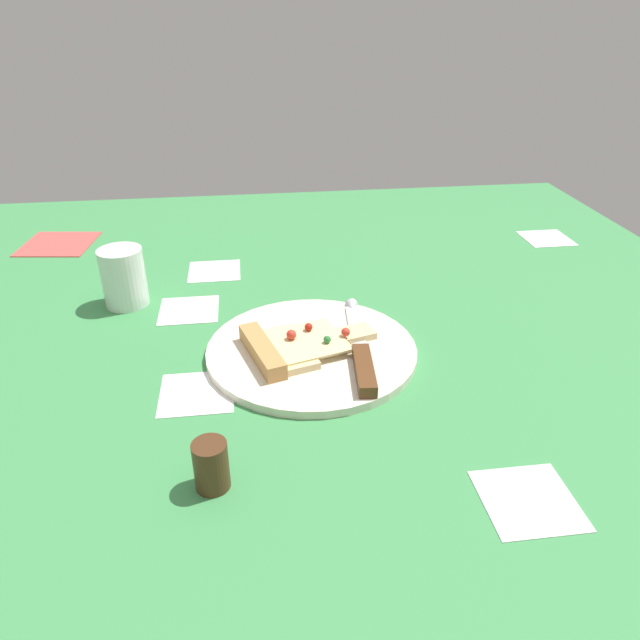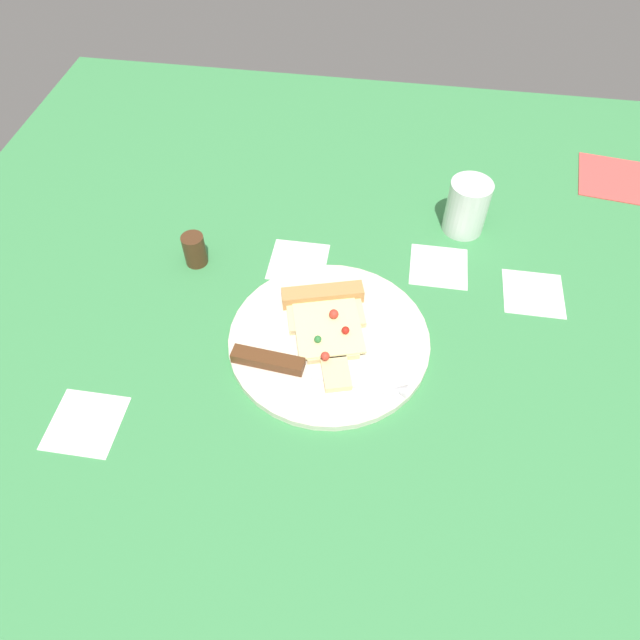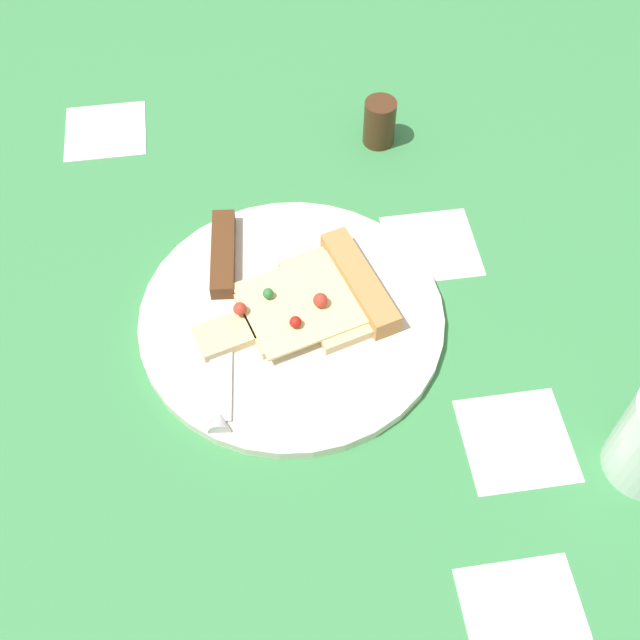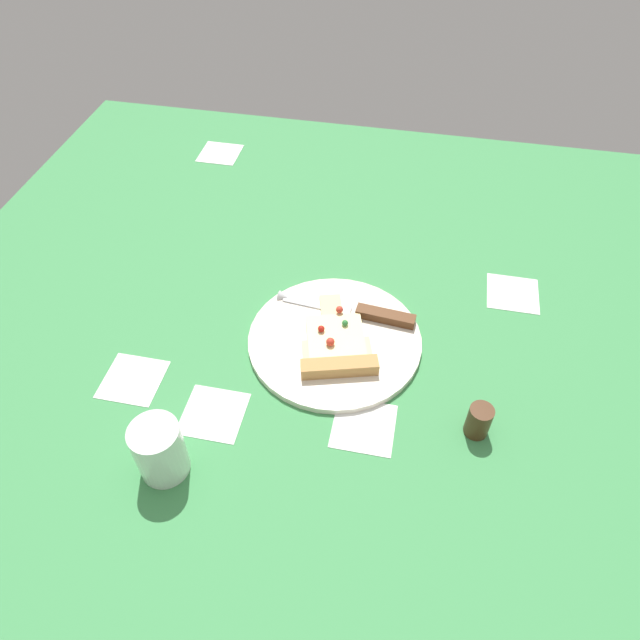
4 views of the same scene
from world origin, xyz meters
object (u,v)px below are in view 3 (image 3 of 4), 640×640
at_px(plate, 292,318).
at_px(pepper_shaker, 380,122).
at_px(knife, 222,292).
at_px(pizza_slice, 317,300).

height_order(plate, pepper_shaker, pepper_shaker).
bearing_deg(knife, pizza_slice, 170.39).
bearing_deg(knife, plate, 159.23).
bearing_deg(knife, pepper_shaker, -127.71).
bearing_deg(pizza_slice, pepper_shaker, -40.64).
height_order(pizza_slice, pepper_shaker, pepper_shaker).
relative_size(pizza_slice, pepper_shaker, 3.55).
distance_m(knife, pepper_shaker, 0.28).
bearing_deg(pizza_slice, plate, 89.86).
bearing_deg(plate, pizza_slice, -163.90).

